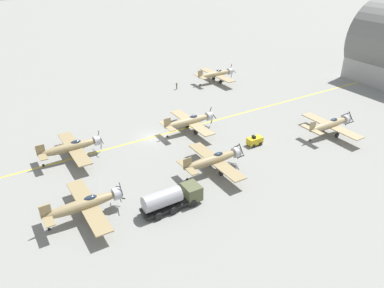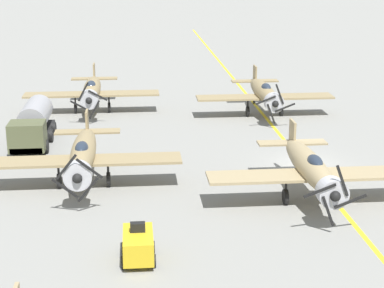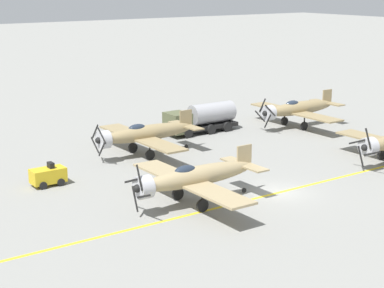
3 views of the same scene
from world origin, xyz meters
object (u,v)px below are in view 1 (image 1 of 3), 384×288
object	(u,v)px
airplane_far_left	(216,74)
airplane_mid_center	(190,121)
airplane_near_center	(72,147)
airplane_near_right	(85,204)
airplane_far_right	(330,124)
airplane_mid_right	(214,160)
ground_crew_walking	(177,86)
fuel_tanker	(172,198)
tow_tractor	(255,141)

from	to	relation	value
airplane_far_left	airplane_mid_center	distance (m)	27.46
airplane_near_center	airplane_mid_center	bearing A→B (deg)	82.43
airplane_far_left	airplane_near_right	distance (m)	53.93
airplane_far_right	airplane_mid_right	xyz separation A→B (m)	(-0.73, -24.02, 0.00)
airplane_near_right	ground_crew_walking	world-z (taller)	airplane_near_right
airplane_near_right	airplane_near_center	bearing A→B (deg)	-178.11
fuel_tanker	airplane_far_right	bearing A→B (deg)	96.20
fuel_tanker	airplane_mid_center	bearing A→B (deg)	142.81
airplane_mid_center	airplane_near_right	size ratio (longest dim) A/B	1.00
airplane_far_left	airplane_mid_center	size ratio (longest dim) A/B	1.00
tow_tractor	ground_crew_walking	distance (m)	30.26
airplane_near_center	airplane_near_right	bearing A→B (deg)	-13.33
tow_tractor	ground_crew_walking	xyz separation A→B (m)	(-30.19, 2.09, 0.11)
airplane_mid_right	airplane_near_center	bearing A→B (deg)	-131.44
airplane_far_right	airplane_near_center	xyz separation A→B (m)	(-15.38, -40.67, 0.00)
airplane_mid_right	ground_crew_walking	xyz separation A→B (m)	(-33.39, 12.59, -1.11)
airplane_far_right	tow_tractor	bearing A→B (deg)	-88.98
airplane_mid_right	ground_crew_walking	bearing A→B (deg)	159.26
airplane_near_center	tow_tractor	xyz separation A→B (m)	(11.45, 27.14, -1.22)
airplane_far_left	tow_tractor	bearing A→B (deg)	-19.25
ground_crew_walking	airplane_mid_right	bearing A→B (deg)	-20.66
airplane_mid_center	tow_tractor	xyz separation A→B (m)	(9.98, 6.60, -1.22)
airplane_far_left	tow_tractor	distance (m)	32.18
airplane_mid_center	airplane_mid_right	xyz separation A→B (m)	(13.18, -3.90, 0.00)
airplane_far_left	airplane_near_right	world-z (taller)	airplane_far_left
ground_crew_walking	fuel_tanker	bearing A→B (deg)	-30.24
airplane_far_left	airplane_far_right	world-z (taller)	airplane_far_left
airplane_mid_right	airplane_near_right	world-z (taller)	same
airplane_far_left	fuel_tanker	distance (m)	49.39
tow_tractor	airplane_far_left	bearing A→B (deg)	156.84
airplane_far_right	ground_crew_walking	world-z (taller)	airplane_far_right
airplane_far_right	airplane_near_center	size ratio (longest dim) A/B	1.00
airplane_mid_center	airplane_mid_right	distance (m)	13.75
airplane_far_left	airplane_far_right	bearing A→B (deg)	5.42
airplane_mid_center	tow_tractor	world-z (taller)	airplane_mid_center
airplane_near_center	ground_crew_walking	xyz separation A→B (m)	(-18.74, 29.23, -1.11)
fuel_tanker	tow_tractor	bearing A→B (deg)	110.80
airplane_near_center	tow_tractor	distance (m)	29.48
airplane_far_left	tow_tractor	world-z (taller)	airplane_far_left
airplane_far_right	tow_tractor	xyz separation A→B (m)	(-3.93, -13.53, -1.22)
airplane_mid_right	airplane_far_right	bearing A→B (deg)	88.18
airplane_near_center	ground_crew_walking	size ratio (longest dim) A/B	7.29
airplane_far_right	airplane_near_right	xyz separation A→B (m)	(-0.20, -43.30, 0.00)
airplane_near_center	tow_tractor	size ratio (longest dim) A/B	4.62
airplane_near_right	airplane_far_left	bearing A→B (deg)	139.88
airplane_near_right	fuel_tanker	world-z (taller)	airplane_near_right
airplane_mid_center	airplane_mid_right	bearing A→B (deg)	-29.45
airplane_far_left	airplane_mid_right	world-z (taller)	airplane_far_left
airplane_far_left	ground_crew_walking	size ratio (longest dim) A/B	7.29
airplane_near_center	airplane_near_right	world-z (taller)	airplane_near_center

